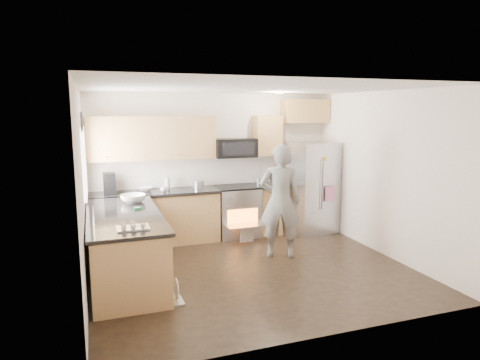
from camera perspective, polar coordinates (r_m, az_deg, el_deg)
name	(u,v)px	position (r m, az deg, el deg)	size (l,w,h in m)	color
ground	(251,269)	(6.39, 1.52, -11.81)	(4.50, 4.50, 0.00)	black
room_shell	(249,155)	(5.99, 1.20, 3.31)	(4.54, 4.04, 2.62)	white
back_cabinet_run	(186,187)	(7.59, -7.28, -0.90)	(4.45, 0.64, 2.50)	tan
peninsula	(125,246)	(6.12, -15.03, -8.50)	(0.96, 2.36, 1.04)	tan
stove_range	(237,200)	(7.84, -0.43, -2.64)	(0.76, 0.97, 1.79)	#B7B7BC
refrigerator	(312,188)	(8.15, 9.62, -1.04)	(0.94, 0.79, 1.71)	#B7B7BC
person	(280,201)	(6.70, 5.39, -2.84)	(0.65, 0.43, 1.79)	gray
dish_rack	(163,297)	(5.42, -10.26, -15.08)	(0.48, 0.38, 0.29)	#B7B7BC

